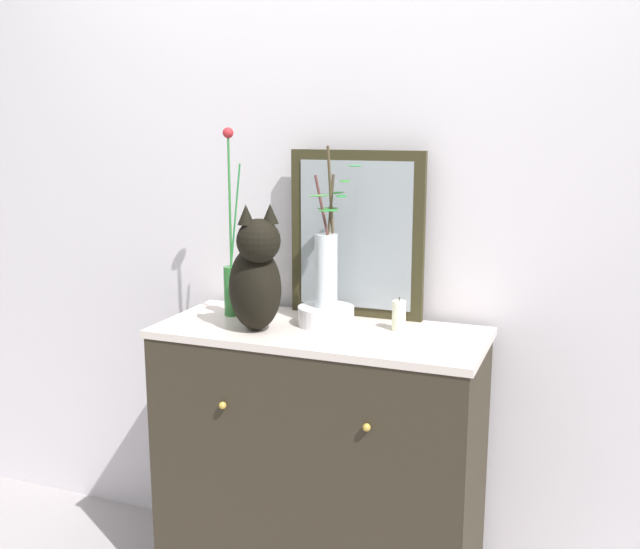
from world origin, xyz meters
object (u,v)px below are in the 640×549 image
bowl_porcelain (326,316)px  candle_pillar (399,316)px  sideboard (320,465)px  cat_sitting (256,277)px  mirror_leaning (356,235)px  vase_glass_clear (327,263)px  vase_slim_green (232,274)px

bowl_porcelain → candle_pillar: 0.24m
sideboard → bowl_porcelain: bearing=88.4°
cat_sitting → bowl_porcelain: (0.19, 0.14, -0.14)m
mirror_leaning → vase_glass_clear: (-0.05, -0.15, -0.07)m
bowl_porcelain → candle_pillar: (0.24, 0.02, 0.02)m
cat_sitting → vase_slim_green: 0.22m
candle_pillar → mirror_leaning: bearing=145.4°
mirror_leaning → cat_sitting: (-0.24, -0.29, -0.11)m
vase_slim_green → sideboard: bearing=-9.2°
vase_glass_clear → mirror_leaning: bearing=72.2°
vase_glass_clear → candle_pillar: size_ratio=4.79×
bowl_porcelain → vase_glass_clear: (0.00, -0.00, 0.18)m
vase_slim_green → candle_pillar: vase_slim_green is taller
vase_slim_green → bowl_porcelain: bearing=-0.3°
vase_glass_clear → candle_pillar: vase_glass_clear is taller
mirror_leaning → candle_pillar: bearing=-34.6°
sideboard → mirror_leaning: 0.79m
bowl_porcelain → candle_pillar: size_ratio=1.70×
sideboard → cat_sitting: (-0.19, -0.09, 0.65)m
mirror_leaning → bowl_porcelain: mirror_leaning is taller
vase_slim_green → bowl_porcelain: (0.35, -0.00, -0.12)m
sideboard → mirror_leaning: bearing=75.5°
cat_sitting → vase_slim_green: bearing=138.7°
cat_sitting → vase_glass_clear: size_ratio=0.79×
vase_slim_green → vase_glass_clear: 0.36m
mirror_leaning → sideboard: bearing=-104.5°
cat_sitting → bowl_porcelain: 0.28m
vase_glass_clear → sideboard: bearing=-94.5°
mirror_leaning → bowl_porcelain: bearing=-108.9°
sideboard → mirror_leaning: mirror_leaning is taller
vase_slim_green → vase_glass_clear: vase_slim_green is taller
mirror_leaning → candle_pillar: mirror_leaning is taller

